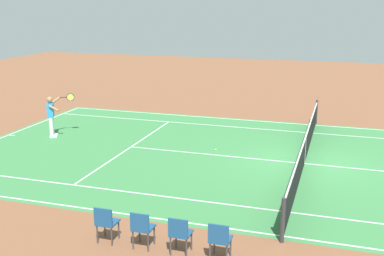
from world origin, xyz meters
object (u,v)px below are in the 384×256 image
object	(u,v)px
tennis_player_near	(52,114)
spectator_chair_2	(142,227)
spectator_chair_1	(180,232)
tennis_net	(305,150)
spectator_chair_0	(220,238)
spectator_chair_3	(106,221)
tennis_ball	(215,150)

from	to	relation	value
tennis_player_near	spectator_chair_2	distance (m)	10.27
tennis_player_near	spectator_chair_1	distance (m)	10.89
tennis_player_near	spectator_chair_1	xyz separation A→B (m)	(-7.99, 7.40, -0.41)
tennis_net	spectator_chair_0	xyz separation A→B (m)	(1.15, 7.02, 0.03)
spectator_chair_2	spectator_chair_3	size ratio (longest dim) A/B	1.00
tennis_net	spectator_chair_3	distance (m)	7.98
tennis_net	tennis_player_near	distance (m)	10.04
tennis_net	spectator_chair_2	xyz separation A→B (m)	(2.91, 7.02, 0.03)
tennis_player_near	spectator_chair_1	bearing A→B (deg)	137.22
tennis_ball	spectator_chair_0	world-z (taller)	spectator_chair_0
spectator_chair_0	spectator_chair_3	bearing A→B (deg)	0.00
tennis_player_near	spectator_chair_2	bearing A→B (deg)	133.87
tennis_ball	spectator_chair_1	size ratio (longest dim) A/B	0.08
tennis_net	spectator_chair_0	bearing A→B (deg)	80.66
spectator_chair_1	spectator_chair_0	bearing A→B (deg)	180.00
tennis_player_near	spectator_chair_2	world-z (taller)	tennis_player_near
spectator_chair_0	spectator_chair_3	distance (m)	2.64
tennis_net	spectator_chair_1	distance (m)	7.30
spectator_chair_0	spectator_chair_2	size ratio (longest dim) A/B	1.00
spectator_chair_2	tennis_ball	bearing A→B (deg)	-87.48
tennis_ball	spectator_chair_0	bearing A→B (deg)	105.54
tennis_net	spectator_chair_1	xyz separation A→B (m)	(2.03, 7.02, 0.03)
tennis_player_near	spectator_chair_3	size ratio (longest dim) A/B	1.93
spectator_chair_1	spectator_chair_3	bearing A→B (deg)	0.00
spectator_chair_0	spectator_chair_1	bearing A→B (deg)	0.00
spectator_chair_1	spectator_chair_3	size ratio (longest dim) A/B	1.00
spectator_chair_1	spectator_chair_3	world-z (taller)	same
tennis_ball	spectator_chair_0	size ratio (longest dim) A/B	0.08
tennis_player_near	spectator_chair_1	world-z (taller)	tennis_player_near
spectator_chair_2	spectator_chair_3	bearing A→B (deg)	0.00
tennis_player_near	spectator_chair_3	bearing A→B (deg)	130.11
spectator_chair_2	spectator_chair_1	bearing A→B (deg)	180.00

